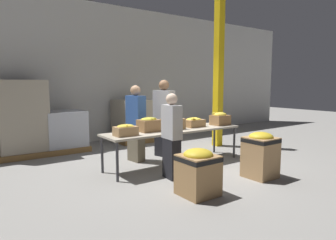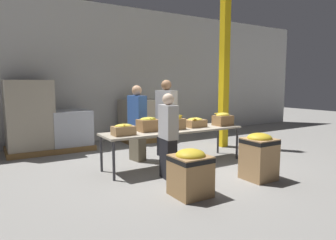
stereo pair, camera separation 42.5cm
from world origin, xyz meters
TOP-DOWN VIEW (x-y plane):
  - ground_plane at (0.00, 0.00)m, footprint 30.00×30.00m
  - wall_back at (0.00, 3.46)m, footprint 16.00×0.08m
  - sorting_table at (0.00, 0.00)m, footprint 3.07×0.77m
  - banana_box_0 at (-1.18, -0.08)m, footprint 0.41×0.28m
  - banana_box_1 at (-0.58, 0.09)m, footprint 0.39×0.33m
  - banana_box_2 at (-0.02, 0.03)m, footprint 0.48×0.28m
  - banana_box_3 at (0.58, 0.07)m, footprint 0.43×0.37m
  - banana_box_4 at (1.26, -0.07)m, footprint 0.40×0.32m
  - volunteer_0 at (-0.51, 0.72)m, footprint 0.28×0.47m
  - volunteer_1 at (0.25, 0.74)m, footprint 0.37×0.53m
  - volunteer_2 at (-0.59, -0.71)m, footprint 0.24×0.43m
  - donation_bin_0 at (-0.75, -1.60)m, footprint 0.54×0.54m
  - donation_bin_1 at (0.75, -1.60)m, footprint 0.51×0.51m
  - support_pillar at (2.12, 0.86)m, footprint 0.20×0.20m
  - pallet_stack_0 at (-2.44, 2.76)m, footprint 1.14×1.14m
  - pallet_stack_1 at (0.53, 2.76)m, footprint 1.04×1.04m
  - pallet_stack_2 at (-1.49, 2.71)m, footprint 1.05×1.05m

SIDE VIEW (x-z plane):
  - ground_plane at x=0.00m, z-range 0.00..0.00m
  - donation_bin_0 at x=-0.75m, z-range 0.02..0.75m
  - donation_bin_1 at x=0.75m, z-range 0.03..0.86m
  - pallet_stack_2 at x=-1.49m, z-range -0.01..1.00m
  - pallet_stack_1 at x=0.53m, z-range -0.01..1.22m
  - sorting_table at x=0.00m, z-range 0.33..1.08m
  - volunteer_2 at x=-0.59m, z-range 0.00..1.53m
  - volunteer_0 at x=-0.51m, z-range -0.01..1.66m
  - banana_box_3 at x=0.58m, z-range 0.74..0.97m
  - banana_box_0 at x=-1.18m, z-range 0.75..0.97m
  - pallet_stack_0 at x=-2.44m, z-range -0.01..1.77m
  - volunteer_1 at x=0.25m, z-range -0.01..1.78m
  - banana_box_1 at x=-0.58m, z-range 0.75..1.04m
  - banana_box_4 at x=1.26m, z-range 0.75..1.05m
  - banana_box_2 at x=-0.02m, z-range 0.75..1.06m
  - wall_back at x=0.00m, z-range 0.00..4.00m
  - support_pillar at x=2.12m, z-range 0.00..4.00m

